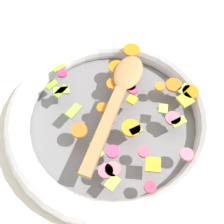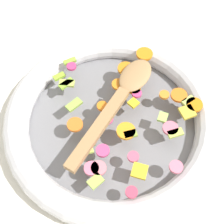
% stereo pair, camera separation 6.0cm
% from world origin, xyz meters
% --- Properties ---
extents(ground_plane, '(4.00, 4.00, 0.00)m').
position_xyz_m(ground_plane, '(0.00, 0.00, 0.00)').
color(ground_plane, silver).
extents(skillet, '(0.43, 0.43, 0.05)m').
position_xyz_m(skillet, '(0.00, 0.00, 0.02)').
color(skillet, slate).
rests_on(skillet, ground_plane).
extents(chopped_vegetables, '(0.31, 0.34, 0.01)m').
position_xyz_m(chopped_vegetables, '(0.03, 0.01, 0.05)').
color(chopped_vegetables, orange).
rests_on(chopped_vegetables, skillet).
extents(wooden_spoon, '(0.13, 0.28, 0.01)m').
position_xyz_m(wooden_spoon, '(0.01, 0.03, 0.06)').
color(wooden_spoon, '#A87F51').
rests_on(wooden_spoon, chopped_vegetables).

